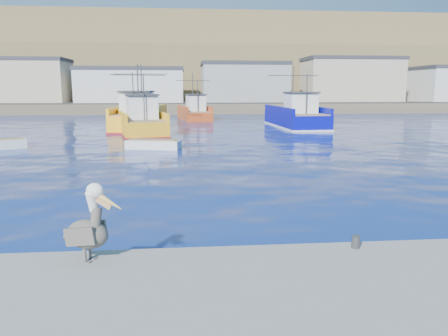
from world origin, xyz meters
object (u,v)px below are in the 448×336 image
Objects in this scene: trawler_blue at (296,117)px; pelican at (89,228)px; trawler_yellow_b at (141,123)px; boat_orange at (195,112)px; skiff_mid at (153,145)px; trawler_yellow_a at (140,118)px.

trawler_blue reaches higher than pelican.
trawler_yellow_b is 17.03m from trawler_blue.
boat_orange is 5.22× the size of pelican.
boat_orange reaches higher than skiff_mid.
skiff_mid is at bearing -131.70° from trawler_blue.
trawler_blue is at bearing -47.14° from boat_orange.
boat_orange is at bearing 82.59° from skiff_mid.
trawler_yellow_b is 0.94× the size of trawler_blue.
trawler_yellow_a reaches higher than boat_orange.
trawler_blue is 6.92× the size of pelican.
boat_orange is 2.31× the size of skiff_mid.
trawler_blue is 1.33× the size of boat_orange.
pelican is at bearing -86.60° from trawler_yellow_b.
trawler_blue is at bearing 48.30° from skiff_mid.
trawler_yellow_a is at bearing 93.78° from pelican.
trawler_yellow_a is 1.44× the size of boat_orange.
trawler_yellow_b is 6.49× the size of pelican.
boat_orange is at bearing 72.46° from trawler_yellow_b.
skiff_mid is 21.29m from pelican.
trawler_yellow_a is 7.50× the size of pelican.
trawler_yellow_a is 1.08× the size of trawler_blue.
trawler_yellow_b is 1.24× the size of boat_orange.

